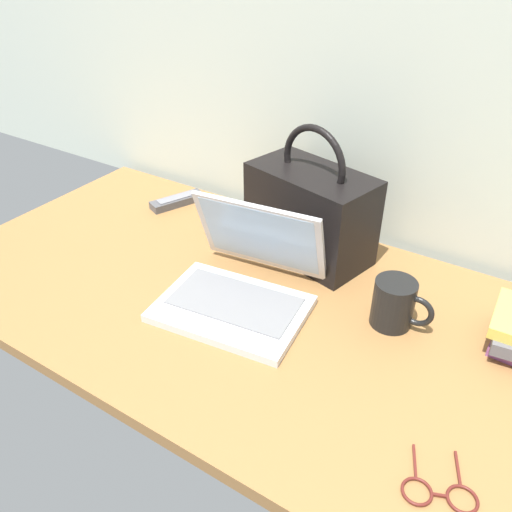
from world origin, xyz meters
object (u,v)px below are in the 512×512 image
Objects in this scene: laptop at (242,283)px; eyeglasses at (439,493)px; remote_control_near at (177,201)px; coffee_mug at (395,303)px; handbag at (310,212)px.

laptop is 0.55m from eyeglasses.
eyeglasses is at bearing -24.70° from laptop.
laptop is at bearing -33.57° from remote_control_near.
coffee_mug is at bearing 120.36° from eyeglasses.
eyeglasses is 0.68m from handbag.
handbag reaches higher than coffee_mug.
eyeglasses is at bearing -59.64° from coffee_mug.
coffee_mug reaches higher than eyeglasses.
laptop is 0.26m from handbag.
remote_control_near is at bearing 151.11° from eyeglasses.
eyeglasses is at bearing -45.67° from handbag.
coffee_mug is at bearing -13.59° from remote_control_near.
remote_control_near is 1.27× the size of eyeglasses.
coffee_mug reaches higher than remote_control_near.
coffee_mug is at bearing -28.45° from handbag.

